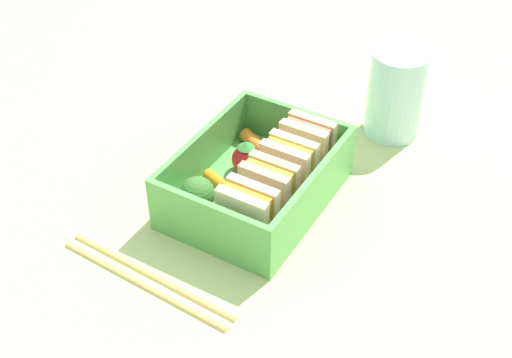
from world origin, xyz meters
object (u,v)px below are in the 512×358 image
sandwich_left (307,145)px  carrot_stick_left (258,145)px  sandwich_center (269,189)px  sandwich_center_right (248,214)px  sandwich_center_left (289,166)px  chopstick_pair (147,278)px  drinking_glass (396,93)px  carrot_stick_far_left (222,185)px  strawberry_far_left (246,158)px  broccoli_floret (198,195)px

sandwich_left → carrot_stick_left: (0.17, -5.61, -2.06)cm
sandwich_center → sandwich_center_right: same height
sandwich_center_left → sandwich_center: 3.87cm
sandwich_center_left → chopstick_pair: sandwich_center_left is taller
sandwich_left → drinking_glass: (-11.82, 4.58, 1.01)cm
sandwich_center → drinking_glass: (-19.55, 4.58, 1.01)cm
carrot_stick_far_left → chopstick_pair: (12.51, 0.09, -1.43)cm
sandwich_center_right → strawberry_far_left: (-7.98, -4.92, -1.15)cm
sandwich_center_left → sandwich_center_right: size_ratio=1.00×
chopstick_pair → drinking_glass: size_ratio=1.82×
sandwich_center_left → chopstick_pair: bearing=-18.5°
broccoli_floret → sandwich_center_right: bearing=91.2°
chopstick_pair → sandwich_center_right: bearing=147.1°
sandwich_center_left → carrot_stick_left: 7.03cm
strawberry_far_left → drinking_glass: size_ratio=0.36×
carrot_stick_left → broccoli_floret: broccoli_floret is taller
broccoli_floret → sandwich_center_left: bearing=146.0°
sandwich_left → strawberry_far_left: sandwich_left is taller
sandwich_center → carrot_stick_left: 9.64cm
sandwich_center → broccoli_floret: size_ratio=1.24×
sandwich_left → drinking_glass: 12.72cm
sandwich_center_right → strawberry_far_left: bearing=-148.3°
sandwich_left → broccoli_floret: 12.85cm
broccoli_floret → drinking_glass: (-23.53, 9.88, 1.10)cm
broccoli_floret → chopstick_pair: 8.88cm
sandwich_left → carrot_stick_left: sandwich_left is taller
sandwich_left → drinking_glass: bearing=158.8°
drinking_glass → sandwich_center: bearing=-13.2°
sandwich_center_right → broccoli_floret: size_ratio=1.24×
sandwich_center_right → chopstick_pair: sandwich_center_right is taller
sandwich_center_left → strawberry_far_left: (-0.24, -4.92, -1.15)cm
sandwich_center_left → sandwich_center: (3.87, 0.00, 0.00)cm
strawberry_far_left → sandwich_center_right: bearing=31.7°
carrot_stick_left → strawberry_far_left: strawberry_far_left is taller
drinking_glass → broccoli_floret: bearing=-22.8°
chopstick_pair → sandwich_center: bearing=156.2°
carrot_stick_far_left → chopstick_pair: carrot_stick_far_left is taller
strawberry_far_left → chopstick_pair: (16.24, -0.43, -2.46)cm
sandwich_center → strawberry_far_left: 6.51cm
sandwich_center_left → chopstick_pair: size_ratio=0.30×
sandwich_center → broccoli_floret: (3.98, -5.30, -0.09)cm
carrot_stick_far_left → broccoli_floret: 4.83cm
sandwich_left → sandwich_center_right: same height
chopstick_pair → carrot_stick_left: bearing=-179.2°
carrot_stick_far_left → sandwich_center: bearing=86.0°
sandwich_left → carrot_stick_far_left: bearing=-36.5°
carrot_stick_far_left → broccoli_floret: size_ratio=1.07×
sandwich_left → chopstick_pair: sandwich_left is taller
sandwich_center_left → strawberry_far_left: sandwich_center_left is taller
sandwich_center_right → carrot_stick_far_left: (-4.25, -5.44, -2.18)cm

